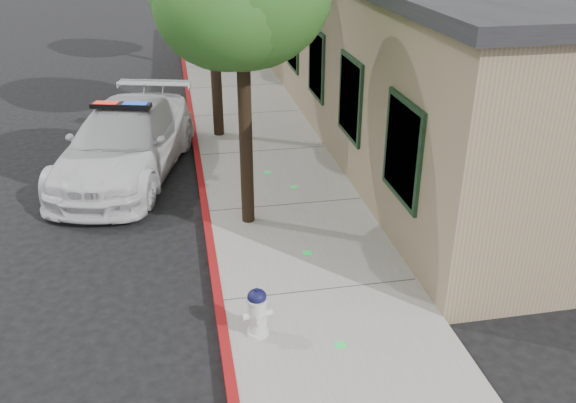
{
  "coord_description": "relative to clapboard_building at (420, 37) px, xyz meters",
  "views": [
    {
      "loc": [
        -0.31,
        -7.45,
        5.42
      ],
      "look_at": [
        1.35,
        1.23,
        1.09
      ],
      "focal_mm": 37.37,
      "sensor_mm": 36.0,
      "label": 1
    }
  ],
  "objects": [
    {
      "name": "sidewalk",
      "position": [
        -5.09,
        -6.0,
        -2.05
      ],
      "size": [
        3.2,
        60.0,
        0.15
      ],
      "primitive_type": "cube",
      "color": "gray",
      "rests_on": "ground"
    },
    {
      "name": "ground",
      "position": [
        -6.69,
        -9.0,
        -2.13
      ],
      "size": [
        120.0,
        120.0,
        0.0
      ],
      "primitive_type": "plane",
      "color": "black",
      "rests_on": "ground"
    },
    {
      "name": "fire_hydrant",
      "position": [
        -6.17,
        -9.88,
        -1.61
      ],
      "size": [
        0.42,
        0.36,
        0.73
      ],
      "rotation": [
        0.0,
        0.0,
        0.12
      ],
      "color": "silver",
      "rests_on": "sidewalk"
    },
    {
      "name": "police_car",
      "position": [
        -8.19,
        -3.52,
        -1.34
      ],
      "size": [
        3.51,
        5.75,
        1.68
      ],
      "rotation": [
        0.0,
        0.0,
        -0.27
      ],
      "color": "silver",
      "rests_on": "ground"
    },
    {
      "name": "red_curb",
      "position": [
        -6.63,
        -6.0,
        -2.05
      ],
      "size": [
        0.14,
        60.0,
        0.16
      ],
      "primitive_type": "cube",
      "color": "maroon",
      "rests_on": "ground"
    },
    {
      "name": "clapboard_building",
      "position": [
        0.0,
        0.0,
        0.0
      ],
      "size": [
        7.3,
        20.89,
        4.24
      ],
      "color": "#937D60",
      "rests_on": "ground"
    }
  ]
}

